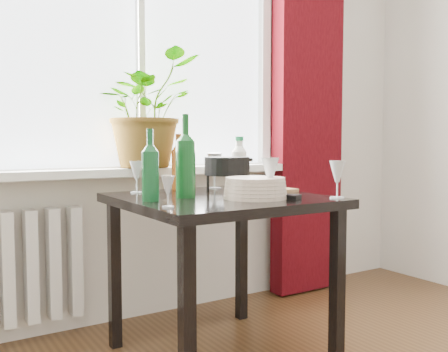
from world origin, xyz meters
TOP-DOWN VIEW (x-y plane):
  - window at (0.00, 2.22)m, footprint 1.72×0.08m
  - windowsill at (0.00, 2.15)m, footprint 1.72×0.20m
  - curtain at (1.12, 2.12)m, footprint 0.50×0.12m
  - table at (0.10, 1.55)m, footprint 0.85×0.85m
  - potted_plant at (-0.01, 2.13)m, footprint 0.71×0.68m
  - wine_bottle_left at (-0.24, 1.54)m, footprint 0.09×0.09m
  - wine_bottle_right at (-0.06, 1.58)m, footprint 0.11×0.11m
  - bottle_amber at (0.08, 1.91)m, footprint 0.08×0.08m
  - cleaning_bottle at (0.38, 1.81)m, footprint 0.08×0.08m
  - wineglass_front_right at (0.22, 1.35)m, footprint 0.09×0.09m
  - wineglass_far_right at (0.48, 1.21)m, footprint 0.08×0.08m
  - wineglass_back_center at (0.26, 1.86)m, footprint 0.09×0.09m
  - wineglass_back_left at (-0.17, 1.87)m, footprint 0.07×0.07m
  - wineglass_front_left at (-0.27, 1.32)m, footprint 0.06×0.06m
  - plate_stack at (0.17, 1.39)m, footprint 0.32×0.32m
  - fondue_pot at (0.22, 1.68)m, footprint 0.27×0.24m
  - tv_remote at (0.26, 1.34)m, footprint 0.12×0.19m
  - cutting_board at (0.37, 1.58)m, footprint 0.28×0.18m

SIDE VIEW (x-z plane):
  - table at x=0.10m, z-range 0.28..1.02m
  - cutting_board at x=0.37m, z-range 0.74..0.76m
  - tv_remote at x=0.26m, z-range 0.74..0.76m
  - plate_stack at x=0.17m, z-range 0.74..0.83m
  - wineglass_front_left at x=-0.27m, z-range 0.74..0.86m
  - wineglass_back_left at x=-0.17m, z-range 0.74..0.89m
  - wineglass_far_right at x=0.48m, z-range 0.74..0.91m
  - fondue_pot at x=0.22m, z-range 0.74..0.91m
  - windowsill at x=0.00m, z-range 0.80..0.84m
  - wineglass_front_right at x=0.22m, z-range 0.74..0.92m
  - wineglass_back_center at x=0.26m, z-range 0.74..0.93m
  - cleaning_bottle at x=0.38m, z-range 0.74..1.01m
  - bottle_amber at x=0.08m, z-range 0.74..1.03m
  - wine_bottle_left at x=-0.24m, z-range 0.74..1.04m
  - wine_bottle_right at x=-0.06m, z-range 0.74..1.11m
  - potted_plant at x=-0.01m, z-range 0.84..1.46m
  - curtain at x=1.12m, z-range 0.01..2.58m
  - window at x=0.00m, z-range 0.79..2.41m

